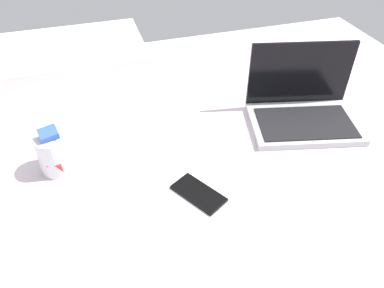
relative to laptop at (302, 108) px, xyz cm
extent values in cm
cube|color=silver|center=(-27.45, 1.07, -13.41)|extent=(180.00, 140.00, 18.00)
cube|color=#B7BABC|center=(-0.70, -2.96, -3.41)|extent=(37.42, 30.00, 2.00)
cube|color=black|center=(-1.05, -4.42, -2.21)|extent=(32.14, 23.24, 0.40)
cube|color=black|center=(1.84, 7.74, 8.09)|extent=(32.34, 8.60, 21.00)
cylinder|color=silver|center=(-75.20, -0.49, 1.09)|extent=(9.00, 9.00, 11.00)
cube|color=red|center=(-74.97, -2.07, -0.90)|extent=(5.16, 6.68, 5.19)
cube|color=yellow|center=(-74.59, -0.57, 1.71)|extent=(6.39, 6.57, 5.18)
cube|color=#268C33|center=(-74.89, -0.66, 4.32)|extent=(4.95, 5.35, 4.78)
cube|color=blue|center=(-75.18, -0.49, 6.94)|extent=(5.39, 5.71, 5.54)
cube|color=black|center=(-41.30, -21.19, -4.01)|extent=(12.96, 15.52, 0.80)
cube|color=white|center=(-67.24, 49.07, 2.09)|extent=(52.00, 36.00, 13.00)
camera|label=1|loc=(-62.30, -83.37, 67.61)|focal=35.18mm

